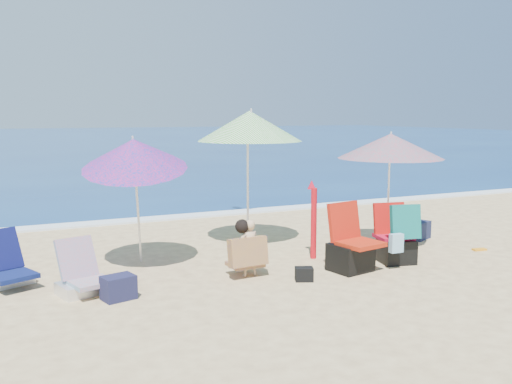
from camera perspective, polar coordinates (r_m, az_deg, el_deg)
name	(u,v)px	position (r m, az deg, el deg)	size (l,w,h in m)	color
ground	(305,277)	(8.05, 4.98, -8.55)	(120.00, 120.00, 0.00)	#D8BC84
sea	(46,141)	(51.89, -20.56, 4.90)	(120.00, 80.00, 0.12)	navy
foam	(191,216)	(12.61, -6.58, -2.43)	(120.00, 0.50, 0.04)	white
umbrella_turquoise	(391,146)	(9.53, 13.50, 4.55)	(2.16, 2.16, 1.99)	white
umbrella_striped	(250,126)	(9.55, -0.66, 6.71)	(2.20, 2.20, 2.37)	white
umbrella_blue	(134,154)	(8.30, -12.26, 3.81)	(1.99, 2.02, 2.09)	silver
furled_umbrella	(313,216)	(8.92, 5.84, -2.42)	(0.15, 0.21, 1.25)	red
chair_navy	(8,271)	(8.30, -23.91, -7.32)	(0.76, 0.95, 0.74)	#0D1749
chair_rainbow	(81,280)	(7.58, -17.32, -8.50)	(0.72, 0.78, 0.70)	#EF5654
camp_chair_left	(351,251)	(8.36, 9.59, -5.90)	(0.72, 0.75, 1.00)	#AE220C
camp_chair_right	(397,241)	(8.91, 14.09, -4.87)	(0.71, 0.79, 0.95)	#B80D2A
person_center	(248,249)	(7.92, -0.85, -5.83)	(0.57, 0.48, 0.82)	tan
bag_navy_a	(118,288)	(7.25, -13.79, -9.40)	(0.44, 0.37, 0.30)	#1A1B39
bag_navy_b	(418,230)	(10.75, 16.10, -3.73)	(0.53, 0.47, 0.33)	#1B213C
bag_black_b	(304,274)	(7.83, 4.91, -8.31)	(0.29, 0.25, 0.19)	black
orange_item	(479,249)	(10.22, 21.74, -5.44)	(0.25, 0.14, 0.03)	orange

